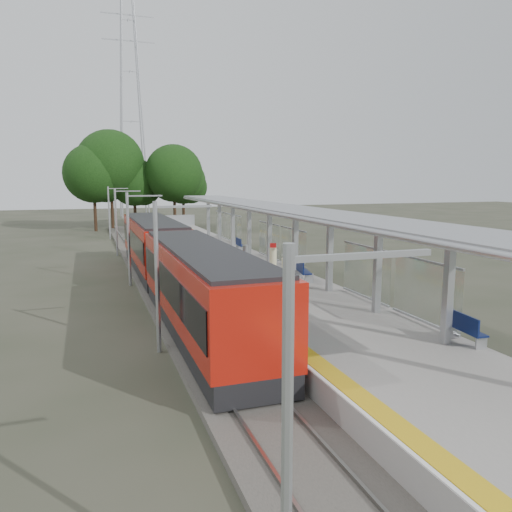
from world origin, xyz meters
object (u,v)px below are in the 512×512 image
Objects in this scene: train at (172,260)px; litter_bin at (246,252)px; bench_far at (240,244)px; bench_near at (466,328)px; bench_mid at (302,270)px; info_pillar_far at (273,261)px; info_pillar_near at (285,272)px.

train is 30.83× the size of litter_bin.
bench_far is 3.75m from litter_bin.
bench_mid reaches higher than bench_near.
info_pillar_far is (-1.65, 12.80, 0.24)m from bench_near.
train reaches higher than litter_bin.
info_pillar_far is at bearing 122.54° from bench_mid.
bench_far is at bearing 54.73° from train.
bench_mid is at bearing 99.85° from bench_near.
bench_near is (7.10, -13.09, -0.54)m from train.
bench_mid is 0.97× the size of info_pillar_far.
bench_mid reaches higher than litter_bin.
info_pillar_far is at bearing -92.59° from litter_bin.
litter_bin is (-1.39, 18.49, -0.07)m from bench_near.
bench_mid is 1.72m from info_pillar_near.
bench_far is 0.81× the size of info_pillar_near.
info_pillar_near is at bearing -130.45° from bench_mid.
bench_far reaches higher than litter_bin.
info_pillar_near is 1.87× the size of litter_bin.
bench_mid is at bearing -86.02° from litter_bin.
train is 5.99m from info_pillar_near.
bench_far is 0.78× the size of info_pillar_far.
train reaches higher than info_pillar_far.
train is 11.13m from bench_far.
bench_mid is 1.25× the size of bench_far.
bench_near is at bearing -87.44° from bench_far.
train is 5.46m from info_pillar_far.
bench_far is 1.51× the size of litter_bin.
bench_mid is 7.80m from litter_bin.
train is at bearing -160.38° from info_pillar_far.
bench_far is 12.61m from info_pillar_near.
train is 14.90m from bench_near.
bench_far is (-0.68, 22.17, -0.03)m from bench_near.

